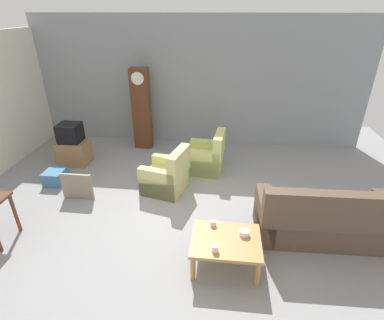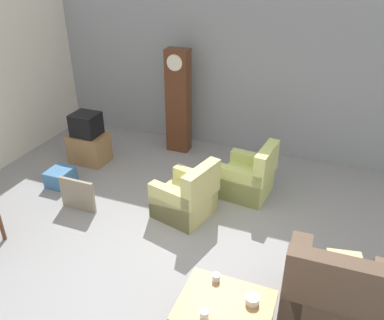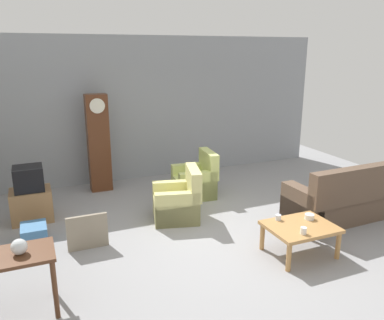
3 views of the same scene
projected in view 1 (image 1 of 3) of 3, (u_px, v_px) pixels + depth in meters
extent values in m
plane|color=gray|center=(178.00, 222.00, 5.14)|extent=(10.40, 10.40, 0.00)
cube|color=gray|center=(198.00, 82.00, 7.60)|extent=(8.40, 0.16, 3.20)
cube|color=brown|center=(323.00, 224.00, 4.75)|extent=(2.12, 0.89, 0.44)
cube|color=brown|center=(338.00, 212.00, 4.19)|extent=(2.10, 0.26, 0.60)
cube|color=brown|center=(265.00, 215.00, 4.76)|extent=(0.26, 0.85, 0.68)
cube|color=#9E8966|center=(359.00, 203.00, 4.57)|extent=(0.37, 0.16, 0.36)
cube|color=brown|center=(327.00, 202.00, 4.61)|extent=(0.37, 0.14, 0.36)
cube|color=#C6B284|center=(295.00, 200.00, 4.64)|extent=(0.38, 0.18, 0.36)
cube|color=#CCC67A|center=(165.00, 181.00, 5.98)|extent=(0.92, 0.92, 0.40)
cube|color=#CCC67A|center=(179.00, 163.00, 5.67)|extent=(0.36, 0.78, 0.52)
cube|color=#CCC67A|center=(170.00, 170.00, 6.18)|extent=(0.78, 0.34, 0.60)
cube|color=#CCC67A|center=(158.00, 184.00, 5.68)|extent=(0.78, 0.34, 0.60)
cube|color=#CBD778|center=(204.00, 162.00, 6.71)|extent=(0.83, 0.83, 0.40)
cube|color=#CBD778|center=(219.00, 144.00, 6.44)|extent=(0.26, 0.77, 0.52)
cube|color=#CBD778|center=(207.00, 152.00, 6.93)|extent=(0.77, 0.24, 0.60)
cube|color=#CBD778|center=(202.00, 164.00, 6.41)|extent=(0.77, 0.24, 0.60)
cube|color=#B27F47|center=(226.00, 241.00, 4.11)|extent=(0.96, 0.76, 0.05)
cylinder|color=#B27F47|center=(193.00, 268.00, 3.97)|extent=(0.07, 0.07, 0.40)
cylinder|color=#B27F47|center=(258.00, 274.00, 3.89)|extent=(0.07, 0.07, 0.40)
cylinder|color=#B27F47|center=(197.00, 235.00, 4.54)|extent=(0.07, 0.07, 0.40)
cylinder|color=#B27F47|center=(254.00, 240.00, 4.46)|extent=(0.07, 0.07, 0.40)
cylinder|color=#56331E|center=(15.00, 213.00, 4.79)|extent=(0.06, 0.06, 0.71)
cube|color=#562D19|center=(142.00, 109.00, 7.49)|extent=(0.44, 0.28, 2.03)
cylinder|color=silver|center=(137.00, 79.00, 6.99)|extent=(0.30, 0.02, 0.30)
cube|color=#997047|center=(74.00, 152.00, 6.98)|extent=(0.68, 0.52, 0.56)
cube|color=black|center=(70.00, 133.00, 6.75)|extent=(0.48, 0.44, 0.42)
cube|color=gray|center=(77.00, 187.00, 5.66)|extent=(0.60, 0.05, 0.54)
cube|color=teal|center=(55.00, 177.00, 6.24)|extent=(0.38, 0.46, 0.29)
cylinder|color=white|center=(215.00, 248.00, 3.88)|extent=(0.09, 0.09, 0.10)
cylinder|color=silver|center=(213.00, 223.00, 4.35)|extent=(0.09, 0.09, 0.08)
cylinder|color=white|center=(244.00, 233.00, 4.16)|extent=(0.14, 0.14, 0.08)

